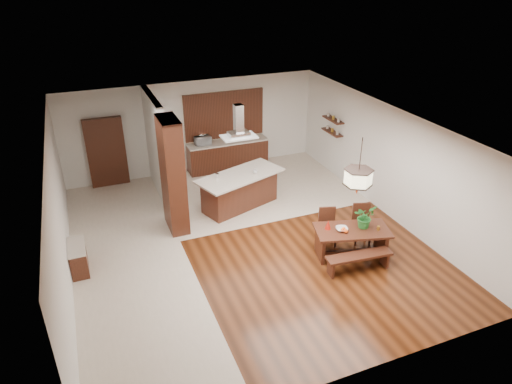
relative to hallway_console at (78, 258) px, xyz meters
name	(u,v)px	position (x,y,z in m)	size (l,w,h in m)	color
room_shell	(244,162)	(3.81, -0.20, 1.75)	(9.00, 9.04, 2.92)	#3A1A0A
tile_hallway	(131,264)	(1.06, -0.20, -0.31)	(2.50, 9.00, 0.01)	beige
tile_kitchen	(254,188)	(5.06, 2.30, -0.31)	(5.50, 4.00, 0.01)	beige
soffit_band	(243,127)	(3.81, -0.20, 2.57)	(8.00, 9.00, 0.02)	#3A220E
partition_pier	(173,176)	(2.41, 1.00, 1.14)	(0.45, 1.00, 2.90)	black
partition_stub	(156,146)	(2.41, 3.10, 1.14)	(0.18, 2.40, 2.90)	silver
hallway_console	(78,258)	(0.00, 0.00, 0.00)	(0.37, 0.88, 0.63)	black
hallway_doorway	(106,152)	(1.11, 4.20, 0.74)	(1.10, 0.20, 2.10)	black
rear_counter	(228,155)	(4.81, 4.00, 0.16)	(2.60, 0.62, 0.95)	black
kitchen_window	(224,115)	(4.81, 4.26, 1.44)	(2.60, 0.08, 1.50)	brown
shelf_lower	(332,132)	(7.68, 2.40, 1.08)	(0.26, 0.90, 0.04)	black
shelf_upper	(333,120)	(7.68, 2.40, 1.49)	(0.26, 0.90, 0.04)	black
dining_table	(352,236)	(5.85, -1.73, 0.20)	(1.83, 1.25, 0.70)	black
dining_bench	(358,263)	(5.69, -2.31, -0.10)	(1.50, 0.33, 0.42)	black
dining_chair_left	(328,228)	(5.58, -1.12, 0.14)	(0.41, 0.41, 0.92)	black
dining_chair_right	(362,225)	(6.39, -1.35, 0.17)	(0.43, 0.43, 0.97)	black
pendant_lantern	(359,167)	(5.85, -1.73, 1.93)	(0.64, 0.64, 1.31)	beige
foliage_plant	(364,217)	(6.14, -1.73, 0.65)	(0.48, 0.41, 0.53)	#256F2A
fruit_bowl	(342,229)	(5.60, -1.67, 0.41)	(0.27, 0.27, 0.07)	beige
napkin_cone	(328,225)	(5.34, -1.50, 0.49)	(0.14, 0.14, 0.22)	#A5170B
gold_ornament	(378,228)	(6.37, -1.97, 0.43)	(0.07, 0.07, 0.09)	gold
kitchen_island	(240,190)	(4.29, 1.43, 0.19)	(2.60, 1.77, 0.99)	black
range_hood	(239,121)	(4.29, 1.43, 2.15)	(0.90, 0.55, 0.87)	silver
island_cup	(255,172)	(4.70, 1.31, 0.72)	(0.12, 0.12, 0.09)	silver
microwave	(203,141)	(4.00, 3.99, 0.77)	(0.48, 0.33, 0.27)	silver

